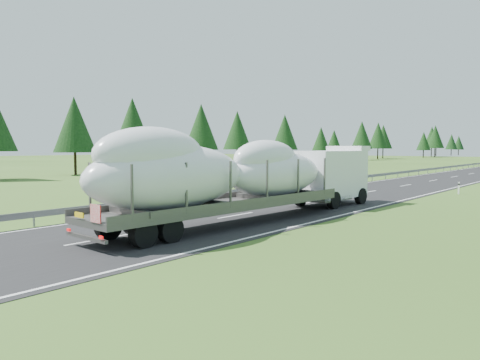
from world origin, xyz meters
The scene contains 3 objects.
ground centered at (0.00, 0.00, 0.00)m, with size 400.00×400.00×0.00m, color #35551C.
tree_line_left centered at (-44.17, 103.75, 7.34)m, with size 15.14×269.06×12.63m.
boat_truck centered at (1.75, 7.75, 2.50)m, with size 3.77×21.55×4.72m.
Camera 1 is at (16.69, -11.15, 3.85)m, focal length 35.00 mm.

